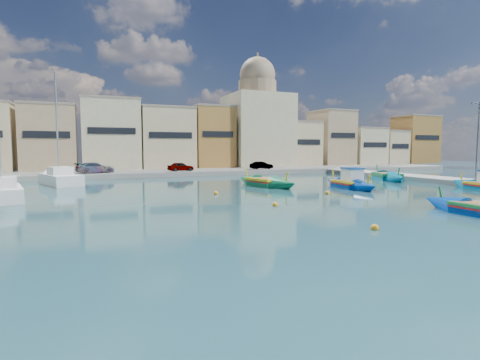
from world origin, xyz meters
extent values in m
plane|color=#112C34|center=(0.00, 0.00, 0.00)|extent=(160.00, 160.00, 0.00)
cube|color=gray|center=(0.00, 32.00, 0.30)|extent=(80.00, 8.00, 0.60)
cube|color=tan|center=(-21.91, 39.16, 4.97)|extent=(6.90, 6.32, 8.74)
cube|color=gray|center=(-21.91, 39.16, 9.49)|extent=(7.03, 6.44, 0.30)
cube|color=black|center=(-21.91, 35.95, 5.41)|extent=(5.52, 0.10, 0.90)
cube|color=#C5BB93|center=(-13.86, 39.12, 5.55)|extent=(7.88, 6.24, 9.89)
cube|color=gray|center=(-13.86, 39.12, 10.64)|extent=(8.04, 6.37, 0.30)
cube|color=black|center=(-13.86, 35.95, 6.04)|extent=(6.30, 0.10, 0.90)
cube|color=#C4B388|center=(-5.74, 39.72, 5.09)|extent=(7.88, 7.44, 8.99)
cube|color=gray|center=(-5.74, 39.72, 9.74)|extent=(8.04, 7.59, 0.30)
cube|color=black|center=(-5.74, 35.95, 5.54)|extent=(6.30, 0.10, 0.90)
cube|color=#A97635|center=(1.54, 39.07, 5.31)|extent=(6.17, 6.13, 9.43)
cube|color=gray|center=(1.54, 39.07, 10.18)|extent=(6.29, 6.26, 0.30)
cube|color=black|center=(1.54, 35.95, 5.78)|extent=(4.93, 0.10, 0.90)
cube|color=tan|center=(9.05, 39.85, 3.63)|extent=(7.31, 7.69, 6.05)
cube|color=gray|center=(9.05, 39.85, 6.80)|extent=(7.46, 7.85, 0.30)
cube|color=black|center=(9.05, 35.95, 3.93)|extent=(5.85, 0.10, 0.90)
cube|color=#C4B388|center=(17.02, 39.65, 4.31)|extent=(7.54, 7.30, 7.41)
cube|color=gray|center=(17.02, 39.65, 8.16)|extent=(7.69, 7.45, 0.30)
cube|color=black|center=(17.02, 35.95, 4.68)|extent=(6.03, 0.10, 0.90)
cube|color=tan|center=(24.93, 39.49, 5.42)|extent=(6.36, 6.97, 9.63)
cube|color=gray|center=(24.93, 39.49, 10.38)|extent=(6.48, 7.11, 0.30)
cube|color=black|center=(24.93, 35.95, 5.90)|extent=(5.09, 0.10, 0.90)
cube|color=#C5BB93|center=(32.15, 39.35, 3.93)|extent=(6.63, 6.70, 6.65)
cube|color=gray|center=(32.15, 39.35, 7.40)|extent=(6.76, 6.83, 0.30)
cube|color=black|center=(32.15, 35.95, 4.26)|extent=(5.30, 0.10, 0.90)
cube|color=#C4B388|center=(38.26, 39.75, 3.70)|extent=(5.08, 7.51, 6.20)
cube|color=gray|center=(38.26, 39.75, 6.95)|extent=(5.18, 7.66, 0.30)
cube|color=black|center=(38.26, 35.95, 4.01)|extent=(4.06, 0.10, 0.90)
cube|color=#A97635|center=(45.15, 39.00, 5.27)|extent=(7.79, 6.00, 9.33)
cube|color=gray|center=(45.15, 39.00, 10.08)|extent=(7.95, 6.12, 0.30)
cube|color=black|center=(45.15, 35.95, 5.73)|extent=(6.23, 0.10, 0.90)
cube|color=#C5BB93|center=(10.00, 40.00, 6.60)|extent=(10.00, 10.00, 12.00)
cylinder|color=#9E8466|center=(10.00, 40.00, 13.80)|extent=(6.40, 6.40, 2.40)
sphere|color=#9E8466|center=(10.00, 40.00, 15.99)|extent=(6.00, 6.00, 6.00)
cylinder|color=#9E8466|center=(10.00, 40.00, 18.90)|extent=(0.30, 0.30, 1.60)
cylinder|color=#595B60|center=(17.50, 6.00, 4.00)|extent=(0.16, 0.16, 8.00)
cylinder|color=#595B60|center=(17.10, 6.00, 7.90)|extent=(1.00, 0.10, 0.10)
cube|color=#595B60|center=(16.60, 6.00, 7.85)|extent=(0.35, 0.15, 0.18)
imported|color=#4C1919|center=(-5.64, 30.50, 1.19)|extent=(3.62, 1.82, 1.18)
imported|color=#4C1919|center=(6.30, 30.50, 1.15)|extent=(3.41, 1.33, 1.11)
imported|color=#4C1919|center=(-16.31, 30.50, 1.26)|extent=(4.84, 2.84, 1.32)
cone|color=#006796|center=(15.67, 5.87, 0.23)|extent=(2.56, 3.42, 2.39)
cylinder|color=yellow|center=(15.74, 6.13, 0.84)|extent=(0.23, 0.46, 1.02)
cube|color=#0039A0|center=(5.14, 9.27, 0.20)|extent=(2.35, 3.39, 1.00)
cone|color=#0039A0|center=(5.44, 11.89, 0.25)|extent=(2.33, 3.17, 2.50)
cone|color=#0039A0|center=(4.83, 6.65, 0.25)|extent=(2.33, 3.17, 2.50)
cube|color=yellow|center=(5.14, 9.27, 0.62)|extent=(2.45, 3.58, 0.18)
cube|color=red|center=(5.14, 9.27, 0.44)|extent=(2.46, 3.46, 0.10)
cube|color=olive|center=(5.14, 9.27, 0.70)|extent=(2.02, 3.07, 0.06)
cylinder|color=yellow|center=(5.47, 12.14, 0.90)|extent=(0.19, 0.49, 1.09)
cylinder|color=yellow|center=(4.80, 6.39, 0.90)|extent=(0.19, 0.49, 1.09)
cube|color=white|center=(5.08, 8.81, 1.25)|extent=(1.58, 1.77, 1.10)
cube|color=#0F47A5|center=(5.08, 8.81, 1.86)|extent=(1.67, 1.90, 0.12)
cube|color=#007498|center=(15.00, 14.91, 0.23)|extent=(3.56, 4.31, 1.13)
cone|color=#007498|center=(16.24, 17.72, 0.28)|extent=(3.45, 4.06, 2.83)
cone|color=#007498|center=(13.76, 12.10, 0.28)|extent=(3.45, 4.06, 2.83)
cube|color=#197F3A|center=(15.00, 14.91, 0.70)|extent=(3.72, 4.53, 0.20)
cube|color=#197F33|center=(15.00, 14.91, 0.50)|extent=(3.69, 4.41, 0.11)
cube|color=olive|center=(15.00, 14.91, 0.79)|extent=(3.11, 3.86, 0.07)
cylinder|color=#197F3A|center=(16.36, 18.00, 1.01)|extent=(0.36, 0.55, 1.23)
cylinder|color=#197F3A|center=(13.64, 11.82, 1.01)|extent=(0.36, 0.55, 1.23)
cube|color=#0A6F41|center=(-1.33, 13.63, 0.22)|extent=(2.88, 3.74, 1.11)
cone|color=#0A6F41|center=(-1.93, 16.33, 0.28)|extent=(2.84, 3.54, 2.73)
cone|color=#0A6F41|center=(-0.73, 10.93, 0.28)|extent=(2.84, 3.54, 2.73)
cube|color=yellow|center=(-1.33, 13.63, 0.69)|extent=(3.01, 3.94, 0.20)
cube|color=red|center=(-1.33, 13.63, 0.49)|extent=(3.00, 3.82, 0.11)
cube|color=olive|center=(-1.33, 13.63, 0.77)|extent=(2.49, 3.37, 0.07)
cylinder|color=yellow|center=(-1.99, 16.60, 0.99)|extent=(0.26, 0.54, 1.20)
cylinder|color=yellow|center=(-0.67, 10.67, 0.99)|extent=(0.26, 0.54, 1.20)
cone|color=#003AAC|center=(2.83, -2.56, 0.23)|extent=(1.91, 2.95, 2.35)
cylinder|color=#1B8B3B|center=(2.84, -2.30, 0.83)|extent=(0.14, 0.44, 1.01)
cube|color=white|center=(-19.69, 22.51, 0.37)|extent=(4.51, 6.82, 1.38)
cone|color=white|center=(-21.04, 26.35, 0.37)|extent=(3.61, 4.26, 2.55)
cube|color=white|center=(-19.69, 22.51, 1.44)|extent=(2.56, 2.77, 0.74)
cylinder|color=#999EA3|center=(-19.84, 22.94, 5.85)|extent=(0.17, 0.17, 10.64)
cube|color=white|center=(-22.76, 11.56, 0.35)|extent=(3.45, 5.94, 1.29)
cone|color=white|center=(-23.47, 15.08, 0.35)|extent=(2.98, 3.60, 2.39)
cube|color=white|center=(-22.76, 11.56, 1.34)|extent=(2.15, 2.31, 0.70)
sphere|color=#FFA81A|center=(-6.16, 2.29, 0.08)|extent=(0.36, 0.36, 0.36)
sphere|color=#FFA81A|center=(0.58, 6.23, 0.08)|extent=(0.36, 0.36, 0.36)
sphere|color=#FFA81A|center=(2.87, 17.89, 0.08)|extent=(0.36, 0.36, 0.36)
sphere|color=#FFA81A|center=(-7.71, 9.50, 0.08)|extent=(0.36, 0.36, 0.36)
sphere|color=#FFA81A|center=(15.39, 4.96, 0.08)|extent=(0.36, 0.36, 0.36)
sphere|color=#FFA81A|center=(3.39, -2.43, 0.08)|extent=(0.36, 0.36, 0.36)
sphere|color=#FFA81A|center=(-5.20, -5.56, 0.08)|extent=(0.36, 0.36, 0.36)
camera|label=1|loc=(-17.15, -18.68, 3.70)|focal=28.00mm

